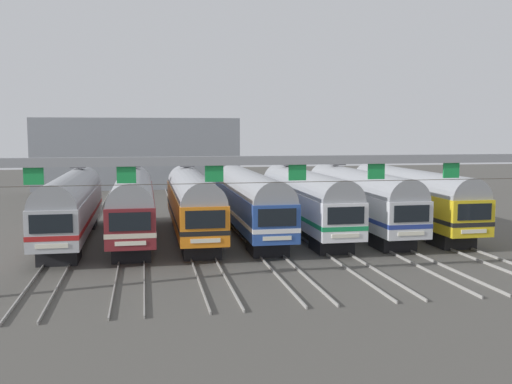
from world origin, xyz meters
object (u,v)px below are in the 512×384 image
Objects in this scene: commuter_train_stainless at (71,204)px; catenary_gantry at (297,176)px; commuter_train_white at (305,198)px; commuter_train_yellow at (410,196)px; commuter_train_orange at (192,201)px; commuter_train_maroon at (133,202)px; commuter_train_blue at (250,200)px; commuter_train_silver at (359,197)px.

commuter_train_stainless is 0.60× the size of catenary_gantry.
catenary_gantry is (12.54, -13.50, 2.75)m from commuter_train_stainless.
catenary_gantry is (-4.18, -13.50, 2.75)m from commuter_train_white.
commuter_train_white is 1.00× the size of commuter_train_yellow.
commuter_train_stainless is 8.36m from commuter_train_orange.
commuter_train_maroon is 16.12m from catenary_gantry.
commuter_train_white is (4.18, 0.00, 0.00)m from commuter_train_blue.
commuter_train_maroon is 8.36m from commuter_train_blue.
commuter_train_stainless is 20.90m from commuter_train_silver.
commuter_train_orange is 1.00× the size of commuter_train_silver.
commuter_train_silver reaches higher than commuter_train_blue.
commuter_train_maroon is 1.00× the size of commuter_train_white.
commuter_train_yellow is at bearing 47.09° from catenary_gantry.
commuter_train_orange is at bearing 0.00° from commuter_train_stainless.
commuter_train_stainless is at bearing 179.98° from commuter_train_blue.
commuter_train_silver is (16.72, 0.00, 0.00)m from commuter_train_maroon.
commuter_train_white is 1.00× the size of commuter_train_silver.
commuter_train_stainless is at bearing 132.90° from catenary_gantry.
commuter_train_orange reaches higher than commuter_train_yellow.
commuter_train_blue is 1.00× the size of commuter_train_yellow.
commuter_train_orange is 0.60× the size of catenary_gantry.
commuter_train_maroon is 1.00× the size of commuter_train_blue.
commuter_train_maroon is at bearing 180.00° from commuter_train_silver.
commuter_train_yellow is (8.36, -0.00, -0.00)m from commuter_train_white.
commuter_train_orange is at bearing 179.99° from commuter_train_yellow.
commuter_train_orange is 1.00× the size of commuter_train_yellow.
commuter_train_maroon is at bearing 121.77° from catenary_gantry.
commuter_train_white reaches higher than commuter_train_blue.
commuter_train_yellow is at bearing -0.01° from commuter_train_maroon.
commuter_train_maroon is at bearing 180.00° from commuter_train_white.
commuter_train_blue is at bearing -179.94° from commuter_train_white.
commuter_train_maroon is at bearing 179.97° from commuter_train_blue.
commuter_train_white is at bearing 0.06° from commuter_train_blue.
commuter_train_white is at bearing 0.00° from commuter_train_orange.
commuter_train_maroon is 12.54m from commuter_train_white.
commuter_train_yellow is at bearing -0.03° from commuter_train_white.
commuter_train_stainless and commuter_train_white have the same top height.
commuter_train_yellow is (25.08, -0.00, -0.00)m from commuter_train_stainless.
commuter_train_yellow is at bearing -0.01° from commuter_train_stainless.
commuter_train_stainless is 25.08m from commuter_train_yellow.
commuter_train_white is (16.72, 0.00, 0.00)m from commuter_train_stainless.
commuter_train_blue is at bearing -0.06° from commuter_train_orange.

